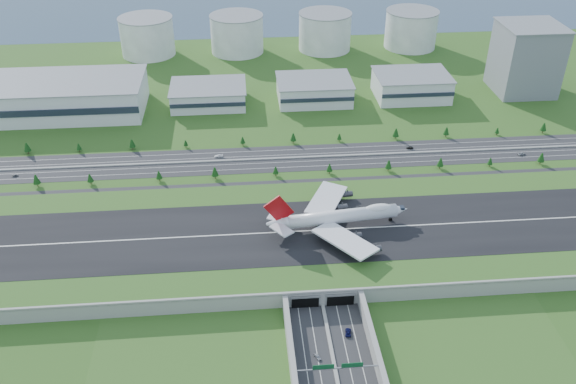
{
  "coord_description": "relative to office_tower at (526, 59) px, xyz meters",
  "views": [
    {
      "loc": [
        -35.22,
        -265.23,
        204.09
      ],
      "look_at": [
        -9.46,
        35.0,
        11.38
      ],
      "focal_mm": 38.0,
      "sensor_mm": 36.0,
      "label": 1
    }
  ],
  "objects": [
    {
      "name": "office_tower",
      "position": [
        0.0,
        0.0,
        0.0
      ],
      "size": [
        46.0,
        46.0,
        55.0
      ],
      "primitive_type": "cube",
      "color": "gray",
      "rests_on": "ground"
    },
    {
      "name": "fuel_tank_b",
      "position": [
        -235.0,
        115.0,
        -10.0
      ],
      "size": [
        50.0,
        50.0,
        35.0
      ],
      "primitive_type": "cylinder",
      "color": "silver",
      "rests_on": "ground"
    },
    {
      "name": "airfield_deck",
      "position": [
        -200.0,
        -195.09,
        -23.38
      ],
      "size": [
        520.0,
        100.0,
        9.2
      ],
      "color": "#989893",
      "rests_on": "ground"
    },
    {
      "name": "fuel_tank_c",
      "position": [
        -150.0,
        115.0,
        -10.0
      ],
      "size": [
        50.0,
        50.0,
        35.0
      ],
      "primitive_type": "cylinder",
      "color": "silver",
      "rests_on": "ground"
    },
    {
      "name": "car_4",
      "position": [
        -382.66,
        -108.43,
        -26.72
      ],
      "size": [
        4.16,
        2.62,
        1.32
      ],
      "primitive_type": "imported",
      "rotation": [
        0.0,
        0.0,
        1.87
      ],
      "color": "#5B5C60",
      "rests_on": "ground"
    },
    {
      "name": "hangar_mid_b",
      "position": [
        -175.0,
        -5.0,
        -19.0
      ],
      "size": [
        58.0,
        42.0,
        17.0
      ],
      "primitive_type": "cube",
      "color": "white",
      "rests_on": "ground"
    },
    {
      "name": "car_6",
      "position": [
        -43.83,
        -108.78,
        -26.62
      ],
      "size": [
        5.96,
        3.92,
        1.52
      ],
      "primitive_type": "imported",
      "rotation": [
        0.0,
        0.0,
        1.85
      ],
      "color": "#B5B6BA",
      "rests_on": "ground"
    },
    {
      "name": "fuel_tank_d",
      "position": [
        -65.0,
        115.0,
        -10.0
      ],
      "size": [
        50.0,
        50.0,
        35.0
      ],
      "primitive_type": "cylinder",
      "color": "silver",
      "rests_on": "ground"
    },
    {
      "name": "fuel_tank_a",
      "position": [
        -320.0,
        115.0,
        -10.0
      ],
      "size": [
        50.0,
        50.0,
        35.0
      ],
      "primitive_type": "cylinder",
      "color": "silver",
      "rests_on": "ground"
    },
    {
      "name": "car_0",
      "position": [
        -206.68,
        -277.42,
        -26.65
      ],
      "size": [
        3.29,
        4.59,
        1.45
      ],
      "primitive_type": "imported",
      "rotation": [
        0.0,
        0.0,
        0.42
      ],
      "color": "silver",
      "rests_on": "ground"
    },
    {
      "name": "car_5",
      "position": [
        -118.22,
        -93.82,
        -26.61
      ],
      "size": [
        4.91,
        2.4,
        1.55
      ],
      "primitive_type": "imported",
      "rotation": [
        0.0,
        0.0,
        -1.74
      ],
      "color": "black",
      "rests_on": "ground"
    },
    {
      "name": "car_7",
      "position": [
        -251.47,
        -94.07,
        -26.53
      ],
      "size": [
        5.89,
        2.48,
        1.7
      ],
      "primitive_type": "imported",
      "rotation": [
        0.0,
        0.0,
        -1.59
      ],
      "color": "white",
      "rests_on": "ground"
    },
    {
      "name": "hangar_mid_a",
      "position": [
        -260.0,
        -5.0,
        -20.0
      ],
      "size": [
        58.0,
        42.0,
        15.0
      ],
      "primitive_type": "cube",
      "color": "white",
      "rests_on": "ground"
    },
    {
      "name": "boeing_747",
      "position": [
        -184.91,
        -192.65,
        -12.49
      ],
      "size": [
        80.44,
        75.68,
        24.89
      ],
      "rotation": [
        0.0,
        0.0,
        0.11
      ],
      "color": "white",
      "rests_on": "airfield_deck"
    },
    {
      "name": "hangar_west",
      "position": [
        -370.0,
        -10.0,
        -15.0
      ],
      "size": [
        120.0,
        60.0,
        25.0
      ],
      "primitive_type": "cube",
      "color": "white",
      "rests_on": "ground"
    },
    {
      "name": "bay_water",
      "position": [
        -200.0,
        285.0,
        -27.47
      ],
      "size": [
        1200.0,
        260.0,
        0.06
      ],
      "primitive_type": "cube",
      "color": "#344B63",
      "rests_on": "ground"
    },
    {
      "name": "north_expressway",
      "position": [
        -200.0,
        -100.0,
        -27.44
      ],
      "size": [
        560.0,
        36.0,
        0.12
      ],
      "primitive_type": "cube",
      "color": "#28282B",
      "rests_on": "ground"
    },
    {
      "name": "sign_gantry_near",
      "position": [
        -200.0,
        -290.04,
        -20.55
      ],
      "size": [
        38.7,
        0.7,
        9.8
      ],
      "color": "gray",
      "rests_on": "ground"
    },
    {
      "name": "tree_row",
      "position": [
        -180.43,
        -101.5,
        -22.62
      ],
      "size": [
        503.08,
        48.73,
        8.47
      ],
      "color": "#3D2819",
      "rests_on": "ground"
    },
    {
      "name": "hangar_mid_c",
      "position": [
        -95.0,
        -5.0,
        -18.0
      ],
      "size": [
        58.0,
        42.0,
        19.0
      ],
      "primitive_type": "cube",
      "color": "white",
      "rests_on": "ground"
    },
    {
      "name": "underpass_road",
      "position": [
        -200.0,
        -294.42,
        -24.07
      ],
      "size": [
        38.8,
        120.4,
        8.0
      ],
      "color": "#28282B",
      "rests_on": "ground"
    },
    {
      "name": "ground",
      "position": [
        -200.0,
        -195.0,
        -27.5
      ],
      "size": [
        1200.0,
        1200.0,
        0.0
      ],
      "primitive_type": "plane",
      "color": "#214917",
      "rests_on": "ground"
    },
    {
      "name": "car_2",
      "position": [
        -190.87,
        -264.26,
        -26.61
      ],
      "size": [
        3.49,
        5.9,
        1.54
      ],
      "primitive_type": "imported",
      "rotation": [
        0.0,
        0.0,
        2.96
      ],
      "color": "#0D1043",
      "rests_on": "ground"
    }
  ]
}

